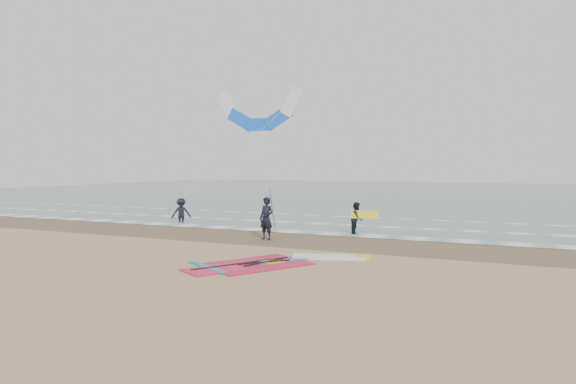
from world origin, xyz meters
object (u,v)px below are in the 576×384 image
at_px(person_standing, 266,218).
at_px(person_walking, 357,218).
at_px(person_wading, 181,207).
at_px(surf_kite, 259,114).
at_px(windsurf_rig, 277,262).

bearing_deg(person_standing, person_walking, 60.00).
relative_size(person_standing, person_wading, 1.10).
bearing_deg(surf_kite, person_wading, -119.75).
relative_size(person_standing, person_walking, 1.23).
bearing_deg(person_standing, person_wading, 163.44).
relative_size(person_walking, person_wading, 0.89).
height_order(person_standing, person_walking, person_standing).
bearing_deg(person_walking, person_standing, 134.78).
bearing_deg(surf_kite, person_standing, -61.02).
bearing_deg(surf_kite, person_walking, -34.87).
distance_m(person_standing, person_walking, 4.71).
distance_m(windsurf_rig, person_walking, 8.31).
distance_m(windsurf_rig, surf_kite, 17.46).
distance_m(person_standing, surf_kite, 12.01).
distance_m(person_walking, surf_kite, 11.74).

